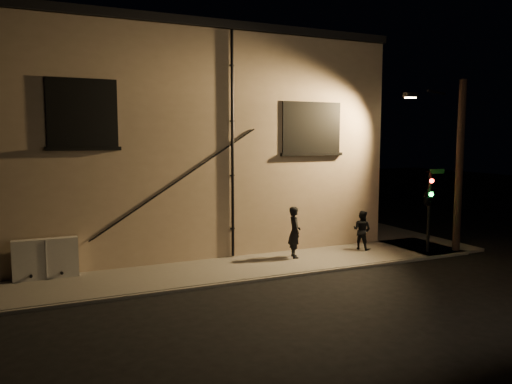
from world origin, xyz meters
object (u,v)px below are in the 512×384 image
pedestrian_a (295,232)px  traffic_signal (428,197)px  pedestrian_b (362,230)px  utility_cabinet (46,259)px  streetlamp_pole (456,162)px

pedestrian_a → traffic_signal: 5.41m
pedestrian_b → pedestrian_a: bearing=64.9°
traffic_signal → pedestrian_a: bearing=164.4°
utility_cabinet → traffic_signal: traffic_signal is taller
utility_cabinet → streetlamp_pole: size_ratio=0.29×
utility_cabinet → streetlamp_pole: streetlamp_pole is taller
pedestrian_a → pedestrian_b: pedestrian_a is taller
pedestrian_a → pedestrian_b: bearing=-74.2°
pedestrian_a → streetlamp_pole: 7.02m
streetlamp_pole → pedestrian_b: bearing=152.9°
pedestrian_a → pedestrian_b: 3.14m
pedestrian_a → utility_cabinet: bearing=98.8°
traffic_signal → streetlamp_pole: (1.27, -0.13, 1.35)m
pedestrian_a → traffic_signal: (5.08, -1.42, 1.22)m
pedestrian_a → streetlamp_pole: (6.34, -1.55, 2.57)m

